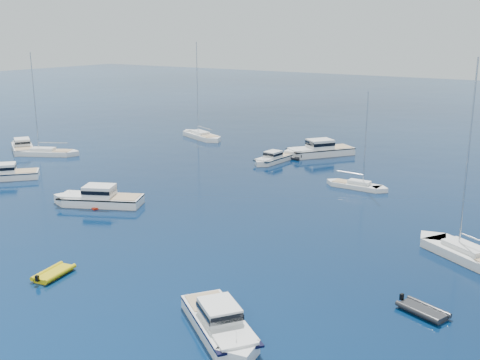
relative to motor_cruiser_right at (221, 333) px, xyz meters
name	(u,v)px	position (x,y,z in m)	size (l,w,h in m)	color
ground	(62,281)	(-14.27, -0.34, 0.00)	(400.00, 400.00, 0.00)	navy
motor_cruiser_right	(221,333)	(0.00, 0.00, 0.00)	(2.82, 9.22, 2.42)	white
motor_cruiser_left	(3,179)	(-44.63, 15.74, 0.00)	(2.94, 9.60, 2.52)	white
motor_cruiser_centre	(98,205)	(-26.48, 14.73, 0.00)	(3.18, 10.39, 2.73)	white
motor_cruiser_far_l	(23,151)	(-57.40, 28.13, 0.00)	(2.91, 9.51, 2.50)	white
motor_cruiser_distant	(318,155)	(-17.67, 50.20, 0.00)	(3.59, 11.72, 3.08)	silver
motor_cruiser_horizon	(272,162)	(-21.07, 42.45, 0.00)	(2.37, 7.76, 2.04)	silver
sailboat_mid_r	(469,260)	(10.20, 20.69, 0.00)	(2.97, 11.43, 16.81)	silver
sailboat_mid_l	(46,155)	(-51.74, 28.05, 0.00)	(2.77, 10.64, 15.64)	silver
sailboat_centre	(356,188)	(-5.93, 36.28, 0.00)	(2.10, 8.08, 11.88)	white
sailboat_far_l	(201,138)	(-40.72, 51.85, 0.00)	(2.97, 11.41, 16.77)	white
tender_yellow	(54,276)	(-15.54, -0.07, 0.00)	(1.94, 3.52, 0.95)	#C5AF0B
tender_grey_near	(423,313)	(9.74, 9.41, 0.00)	(1.93, 3.48, 0.95)	black
tender_grey_far	(290,159)	(-20.14, 45.97, 0.00)	(1.88, 3.37, 0.95)	black
kayak_orange	(91,207)	(-26.56, 13.79, 0.00)	(0.56, 2.71, 0.30)	red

